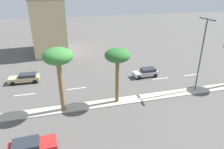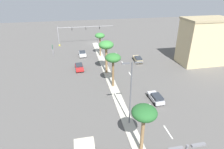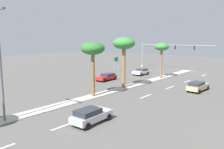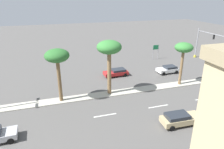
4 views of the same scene
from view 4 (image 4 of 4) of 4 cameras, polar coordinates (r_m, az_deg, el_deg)
ground_plane at (r=29.06m, az=-17.31°, el=-7.49°), size 160.00×160.00×0.00m
lane_stripe_leading at (r=31.49m, az=24.20°, el=-6.14°), size 0.20×2.80×0.01m
lane_stripe_near at (r=27.58m, az=12.75°, el=-8.63°), size 0.20×2.80×0.01m
lane_stripe_rear at (r=25.12m, az=-1.94°, el=-11.27°), size 0.20×2.80×0.01m
traffic_signal_gantry at (r=46.55m, az=26.68°, el=7.83°), size 18.85×0.53×6.69m
directional_road_sign at (r=46.49m, az=12.07°, el=6.91°), size 0.10×1.37×3.22m
palm_tree_far at (r=32.97m, az=19.30°, el=6.67°), size 2.75×2.75×6.75m
palm_tree_center at (r=27.78m, az=-0.79°, el=7.03°), size 3.39×3.39×7.78m
palm_tree_near at (r=26.70m, az=-15.02°, el=4.60°), size 3.11×3.11×7.16m
sedan_white_center at (r=39.10m, az=15.29°, el=1.42°), size 2.15×3.88×1.29m
sedan_red_left at (r=36.29m, az=1.21°, el=0.63°), size 2.17×4.34×1.26m
sedan_tan_inboard at (r=24.36m, az=18.47°, el=-11.56°), size 2.01×4.63×1.40m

